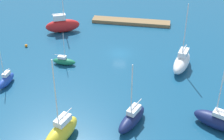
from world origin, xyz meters
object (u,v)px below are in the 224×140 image
Objects in this scene: pier_dock at (131,22)px; mooring_buoy_orange at (26,46)px; sailboat_yellow_center_basin at (61,132)px; sailboat_navy_outer_mooring at (132,118)px; sailboat_white_inner_mooring at (182,62)px; sailboat_blue_far_south at (6,80)px; sailboat_navy_west_end at (217,120)px; sailboat_green_by_breakwater at (64,61)px; sailboat_red_off_beacon at (62,25)px.

mooring_buoy_orange is (20.46, 16.27, -0.09)m from pier_dock.
sailboat_yellow_center_basin is 1.25× the size of sailboat_navy_outer_mooring.
sailboat_white_inner_mooring is (-16.60, -22.75, -0.05)m from sailboat_yellow_center_basin.
sailboat_white_inner_mooring is (-30.37, -10.88, 0.53)m from sailboat_blue_far_south.
sailboat_yellow_center_basin is at bearing 55.21° from sailboat_blue_far_south.
pier_dock is at bearing -39.33° from sailboat_navy_west_end.
sailboat_white_inner_mooring is (-22.41, -2.35, 0.75)m from sailboat_green_by_breakwater.
pier_dock is 1.78× the size of sailboat_navy_outer_mooring.
sailboat_green_by_breakwater is 22.55m from sailboat_white_inner_mooring.
sailboat_navy_west_end reaches higher than mooring_buoy_orange.
sailboat_navy_west_end is at bearing -65.35° from sailboat_red_off_beacon.
sailboat_red_off_beacon is 1.62× the size of sailboat_blue_far_south.
sailboat_navy_west_end reaches higher than sailboat_navy_outer_mooring.
pier_dock is 16.85m from sailboat_red_off_beacon.
sailboat_navy_outer_mooring is at bearing -80.58° from sailboat_red_off_beacon.
sailboat_white_inner_mooring is at bearing 162.76° from sailboat_yellow_center_basin.
sailboat_red_off_beacon is 35.65m from sailboat_navy_outer_mooring.
sailboat_red_off_beacon is at bearing -100.06° from sailboat_white_inner_mooring.
sailboat_red_off_beacon is 0.95× the size of sailboat_yellow_center_basin.
sailboat_navy_west_end is 16.96m from sailboat_white_inner_mooring.
sailboat_green_by_breakwater reaches higher than mooring_buoy_orange.
sailboat_red_off_beacon is at bearing 177.63° from sailboat_blue_far_south.
sailboat_navy_outer_mooring is (7.31, 17.75, -0.34)m from sailboat_white_inner_mooring.
sailboat_green_by_breakwater is at bearing -1.64° from sailboat_navy_west_end.
sailboat_yellow_center_basin is 21.44× the size of mooring_buoy_orange.
sailboat_navy_outer_mooring is 17.12× the size of mooring_buoy_orange.
pier_dock is 37.70m from sailboat_navy_outer_mooring.
sailboat_navy_outer_mooring is at bearing 137.18° from sailboat_yellow_center_basin.
sailboat_red_off_beacon reaches higher than sailboat_navy_outer_mooring.
sailboat_white_inner_mooring reaches higher than sailboat_blue_far_south.
sailboat_red_off_beacon is 29.54m from sailboat_white_inner_mooring.
sailboat_yellow_center_basin is at bearing 83.92° from pier_dock.
mooring_buoy_orange is at bearing 38.49° from pier_dock.
sailboat_green_by_breakwater is at bearing -70.20° from sailboat_white_inner_mooring.
sailboat_navy_west_end reaches higher than pier_dock.
pier_dock is at bearing 155.05° from sailboat_blue_far_south.
sailboat_red_off_beacon is 1.89× the size of sailboat_green_by_breakwater.
sailboat_navy_outer_mooring is (-9.29, -5.00, -0.39)m from sailboat_yellow_center_basin.
sailboat_yellow_center_basin is (-13.77, 11.87, 0.58)m from sailboat_blue_far_south.
sailboat_green_by_breakwater is 11.66m from sailboat_blue_far_south.
mooring_buoy_orange is (32.54, -3.37, -1.19)m from sailboat_white_inner_mooring.
mooring_buoy_orange is at bearing -129.73° from sailboat_yellow_center_basin.
mooring_buoy_orange is at bearing -165.35° from sailboat_blue_far_south.
sailboat_yellow_center_basin is (-10.42, 34.71, -0.20)m from sailboat_red_off_beacon.
sailboat_blue_far_south is 0.60× the size of sailboat_white_inner_mooring.
mooring_buoy_orange is at bearing -108.09° from sailboat_navy_outer_mooring.
pier_dock is at bearing -167.21° from sailboat_yellow_center_basin.
sailboat_white_inner_mooring reaches higher than sailboat_green_by_breakwater.
sailboat_navy_west_end is at bearing -24.50° from sailboat_green_by_breakwater.
sailboat_red_off_beacon is 23.09m from sailboat_blue_far_south.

